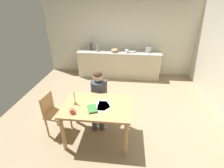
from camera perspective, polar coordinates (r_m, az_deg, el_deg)
The scene contains 22 objects.
ground_plane at distance 4.00m, azimuth -0.11°, elevation -10.72°, with size 5.20×5.20×0.04m, color #937F60.
wall_back at distance 5.83m, azimuth 2.82°, elevation 16.27°, with size 5.20×0.12×2.60m, color beige.
kitchen_counter at distance 5.72m, azimuth 2.38°, elevation 7.20°, with size 2.81×0.64×0.90m.
dining_table at distance 3.02m, azimuth -5.29°, elevation -9.28°, with size 1.23×0.85×0.78m.
chair_at_table at distance 3.66m, azimuth -4.55°, elevation -4.90°, with size 0.44×0.44×0.88m.
person_seated at distance 3.44m, azimuth -4.88°, elevation -3.68°, with size 0.36×0.61×1.19m.
chair_side_empty at distance 3.42m, azimuth -19.72°, elevation -9.44°, with size 0.45×0.45×0.88m.
coffee_mug at distance 2.80m, azimuth -13.88°, elevation -9.32°, with size 0.11×0.08×0.09m.
candlestick at distance 3.00m, azimuth -13.01°, elevation -5.68°, with size 0.06×0.06×0.27m.
book_magazine at distance 2.84m, azimuth -6.99°, elevation -8.69°, with size 0.15×0.23×0.03m, color #347536.
paper_letter at distance 2.92m, azimuth -2.97°, elevation -7.70°, with size 0.21×0.30×0.00m, color white.
paper_bill at distance 2.97m, azimuth -3.42°, elevation -7.06°, with size 0.21×0.30×0.00m, color white.
paper_envelope at distance 2.89m, azimuth -3.53°, elevation -8.20°, with size 0.21×0.30×0.00m, color white.
sink_unit at distance 5.57m, azimuth 6.85°, elevation 11.54°, with size 0.36×0.36×0.24m.
bottle_oil at distance 5.75m, azimuth -7.40°, elevation 13.01°, with size 0.07×0.07×0.28m.
bottle_vinegar at distance 5.75m, azimuth -6.39°, elevation 13.12°, with size 0.07×0.07×0.29m.
bottle_wine_red at distance 5.55m, azimuth -5.16°, elevation 12.50°, with size 0.07×0.07×0.26m.
mixing_bowl at distance 5.50m, azimuth 0.96°, elevation 11.89°, with size 0.25×0.25×0.11m, color tan.
stovetop_kettle at distance 5.58m, azimuth 12.72°, elevation 11.90°, with size 0.18×0.18×0.22m.
wine_glass_near_sink at distance 5.69m, azimuth 3.18°, elevation 12.95°, with size 0.07×0.07×0.15m.
wine_glass_by_kettle at distance 5.70m, azimuth 2.06°, elevation 12.99°, with size 0.07×0.07×0.15m.
teacup_on_counter at distance 5.41m, azimuth 5.11°, elevation 11.50°, with size 0.13×0.09×0.11m.
Camera 1 is at (0.35, -3.10, 2.48)m, focal length 25.81 mm.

